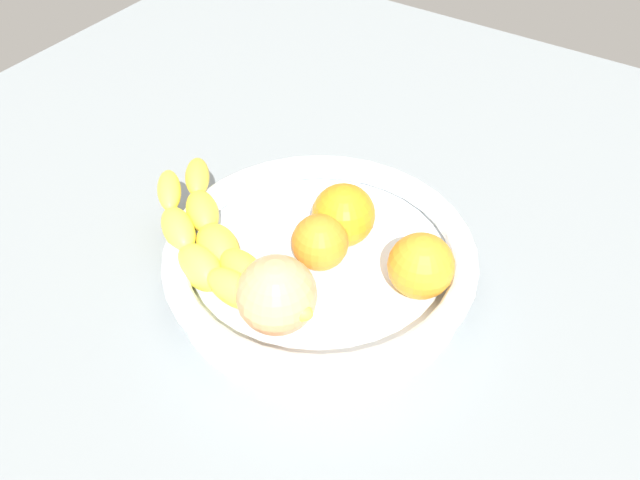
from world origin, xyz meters
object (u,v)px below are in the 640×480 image
object	(u,v)px
orange_mid_right	(343,215)
fruit_bowl	(320,262)
orange_front	(421,266)
peach_blush	(277,295)
orange_mid_left	(320,242)
banana_draped_left	(208,257)
banana_draped_right	(224,239)

from	to	relation	value
orange_mid_right	fruit_bowl	bearing A→B (deg)	-178.88
orange_front	orange_mid_right	xyz separation A→B (cm)	(2.09, 9.60, 0.06)
peach_blush	fruit_bowl	bearing A→B (deg)	7.06
orange_mid_left	peach_blush	world-z (taller)	peach_blush
orange_mid_right	peach_blush	world-z (taller)	peach_blush
banana_draped_left	banana_draped_right	size ratio (longest dim) A/B	1.10
fruit_bowl	banana_draped_left	size ratio (longest dim) A/B	1.23
fruit_bowl	peach_blush	world-z (taller)	peach_blush
peach_blush	banana_draped_right	bearing A→B (deg)	66.78
fruit_bowl	orange_mid_left	size ratio (longest dim) A/B	5.53
orange_front	peach_blush	distance (cm)	13.43
fruit_bowl	peach_blush	distance (cm)	9.06
fruit_bowl	banana_draped_right	xyz separation A→B (cm)	(-4.49, 7.92, 2.47)
peach_blush	banana_draped_left	bearing A→B (deg)	83.03
banana_draped_right	peach_blush	size ratio (longest dim) A/B	3.15
peach_blush	orange_mid_left	bearing A→B (deg)	6.83
orange_front	orange_mid_left	world-z (taller)	orange_front
orange_front	peach_blush	bearing A→B (deg)	140.73
orange_front	peach_blush	size ratio (longest dim) A/B	0.87
banana_draped_left	fruit_bowl	bearing A→B (deg)	-46.31
banana_draped_right	orange_front	size ratio (longest dim) A/B	3.64
banana_draped_left	orange_front	distance (cm)	19.51
fruit_bowl	banana_draped_right	distance (cm)	9.43
banana_draped_left	banana_draped_right	world-z (taller)	banana_draped_left
orange_front	orange_mid_left	size ratio (longest dim) A/B	1.13
banana_draped_left	peach_blush	bearing A→B (deg)	-96.97
banana_draped_right	orange_front	xyz separation A→B (cm)	(6.55, -17.44, 0.48)
banana_draped_left	orange_mid_left	bearing A→B (deg)	-46.42
banana_draped_left	peach_blush	world-z (taller)	peach_blush
banana_draped_right	orange_mid_right	xyz separation A→B (cm)	(8.64, -7.84, 0.54)
banana_draped_left	orange_mid_left	size ratio (longest dim) A/B	4.49
fruit_bowl	orange_mid_left	distance (cm)	2.61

